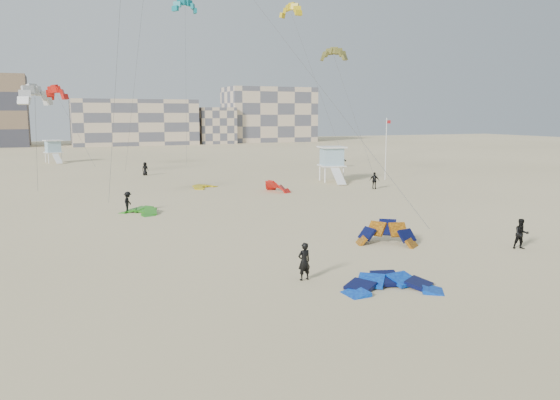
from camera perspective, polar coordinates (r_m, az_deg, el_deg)
name	(u,v)px	position (r m, az deg, el deg)	size (l,w,h in m)	color
ground	(306,286)	(26.21, 2.68, -9.00)	(320.00, 320.00, 0.00)	beige
kite_ground_blue	(391,290)	(26.20, 11.55, -9.18)	(4.20, 4.32, 1.00)	blue
kite_ground_orange	(386,244)	(34.94, 11.06, -4.59)	(3.64, 2.89, 2.30)	orange
kite_ground_green	(139,214)	(46.30, -14.49, -1.39)	(3.33, 3.45, 0.92)	#29981E
kite_ground_red_far	(277,192)	(57.69, -0.29, 0.89)	(3.28, 2.79, 1.97)	red
kite_ground_yellow	(204,188)	(61.14, -7.91, 1.26)	(2.97, 3.09, 0.61)	#D39B08
kitesurfer_main	(304,261)	(26.90, 2.54, -6.43)	(0.69, 0.45, 1.89)	black
kitesurfer_b	(521,234)	(36.06, 23.91, -3.27)	(0.90, 0.70, 1.85)	black
kitesurfer_c	(128,202)	(46.90, -15.61, -0.21)	(1.14, 0.65, 1.76)	black
kitesurfer_d	(375,181)	(60.47, 9.85, 2.01)	(1.08, 0.45, 1.84)	black
kitesurfer_e	(145,169)	(75.27, -13.92, 3.19)	(0.87, 0.56, 1.77)	black
kitesurfer_f	(343,161)	(85.83, 6.57, 4.07)	(1.64, 0.52, 1.77)	black
kite_fly_grey	(35,97)	(51.24, -24.24, 9.79)	(4.60, 6.03, 9.77)	silver
kite_fly_olive	(334,55)	(64.01, 5.63, 14.80)	(4.13, 8.33, 14.92)	brown
kite_fly_yellow	(291,12)	(85.97, 1.12, 19.09)	(10.82, 4.95, 23.62)	#D39B08
kite_fly_teal_b	(185,7)	(89.63, -9.89, 19.26)	(4.95, 12.05, 24.46)	#146F8D
kite_fly_red	(57,94)	(83.39, -22.32, 10.21)	(6.94, 8.17, 11.32)	red
lifeguard_tower_near	(332,164)	(66.51, 5.43, 3.75)	(3.54, 6.12, 4.26)	white
lifeguard_tower_far	(53,151)	(99.95, -22.61, 4.71)	(3.26, 5.55, 3.83)	white
flagpole	(386,148)	(69.02, 11.02, 5.40)	(0.62, 0.10, 7.65)	white
condo_mid	(134,122)	(153.94, -15.01, 7.85)	(32.00, 16.00, 12.00)	beige
condo_east	(269,115)	(166.02, -1.17, 8.90)	(26.00, 14.00, 16.00)	beige
condo_fill_right	(215,125)	(156.50, -6.82, 7.74)	(10.00, 10.00, 10.00)	beige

